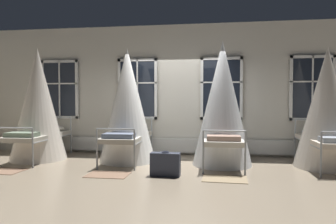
# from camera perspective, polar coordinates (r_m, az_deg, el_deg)

# --- Properties ---
(ground) EXTENTS (20.13, 20.13, 0.00)m
(ground) POSITION_cam_1_polar(r_m,az_deg,el_deg) (7.23, 1.12, -9.24)
(ground) COLOR gray
(back_wall_with_windows) EXTENTS (11.07, 0.10, 3.42)m
(back_wall_with_windows) POSITION_cam_1_polar(r_m,az_deg,el_deg) (8.16, 2.06, 4.13)
(back_wall_with_windows) COLOR beige
(back_wall_with_windows) RESTS_ON ground
(window_bank) EXTENTS (7.69, 0.10, 2.47)m
(window_bank) POSITION_cam_1_polar(r_m,az_deg,el_deg) (8.05, 1.97, -1.33)
(window_bank) COLOR black
(window_bank) RESTS_ON ground
(cot_first) EXTENTS (1.32, 1.92, 2.69)m
(cot_first) POSITION_cam_1_polar(r_m,az_deg,el_deg) (8.05, -22.95, 1.16)
(cot_first) COLOR #9EA3A8
(cot_first) RESTS_ON ground
(cot_second) EXTENTS (1.32, 1.91, 2.66)m
(cot_second) POSITION_cam_1_polar(r_m,az_deg,el_deg) (7.26, -7.54, 1.09)
(cot_second) COLOR #9EA3A8
(cot_second) RESTS_ON ground
(cot_third) EXTENTS (1.32, 1.91, 2.74)m
(cot_third) POSITION_cam_1_polar(r_m,az_deg,el_deg) (6.90, 10.02, 1.35)
(cot_third) COLOR #9EA3A8
(cot_third) RESTS_ON ground
(cot_fourth) EXTENTS (1.32, 1.91, 2.57)m
(cot_fourth) POSITION_cam_1_polar(r_m,az_deg,el_deg) (7.33, 27.35, 0.55)
(cot_fourth) COLOR #9EA3A8
(cot_fourth) RESTS_ON ground
(rug_first) EXTENTS (0.81, 0.58, 0.01)m
(rug_first) POSITION_cam_1_polar(r_m,az_deg,el_deg) (7.14, -28.28, -9.59)
(rug_first) COLOR brown
(rug_first) RESTS_ON ground
(rug_second) EXTENTS (0.80, 0.56, 0.01)m
(rug_second) POSITION_cam_1_polar(r_m,az_deg,el_deg) (6.12, -11.08, -11.33)
(rug_second) COLOR brown
(rug_second) RESTS_ON ground
(rug_third) EXTENTS (0.83, 0.60, 0.01)m
(rug_third) POSITION_cam_1_polar(r_m,az_deg,el_deg) (5.80, 10.47, -12.08)
(rug_third) COLOR #8E7A5B
(rug_third) RESTS_ON ground
(suitcase_dark) EXTENTS (0.57, 0.24, 0.47)m
(suitcase_dark) POSITION_cam_1_polar(r_m,az_deg,el_deg) (5.88, -0.45, -9.66)
(suitcase_dark) COLOR #2D3342
(suitcase_dark) RESTS_ON ground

